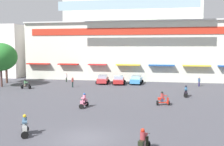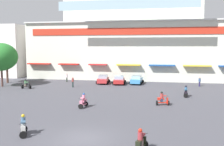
{
  "view_description": "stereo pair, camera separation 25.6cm",
  "coord_description": "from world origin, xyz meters",
  "px_view_note": "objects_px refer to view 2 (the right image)",
  "views": [
    {
      "loc": [
        4.85,
        -16.39,
        6.44
      ],
      "look_at": [
        -1.15,
        18.27,
        2.75
      ],
      "focal_mm": 39.84,
      "sensor_mm": 36.0,
      "label": 1
    },
    {
      "loc": [
        5.11,
        -16.35,
        6.44
      ],
      "look_at": [
        -1.15,
        18.27,
        2.75
      ],
      "focal_mm": 39.84,
      "sensor_mm": 36.0,
      "label": 2
    }
  ],
  "objects_px": {
    "parked_car_1": "(119,80)",
    "parked_car_2": "(137,80)",
    "plaza_tree_2": "(7,58)",
    "parked_car_0": "(103,79)",
    "plaza_tree_0": "(1,57)",
    "scooter_rider_3": "(23,127)",
    "scooter_rider_0": "(186,92)",
    "pedestrian_2": "(67,77)",
    "scooter_rider_6": "(141,142)",
    "scooter_rider_2": "(162,100)",
    "pedestrian_0": "(73,81)",
    "scooter_rider_1": "(26,85)",
    "scooter_rider_5": "(83,102)",
    "pedestrian_1": "(200,81)"
  },
  "relations": [
    {
      "from": "scooter_rider_1",
      "to": "scooter_rider_6",
      "type": "height_order",
      "value": "scooter_rider_6"
    },
    {
      "from": "plaza_tree_2",
      "to": "scooter_rider_2",
      "type": "height_order",
      "value": "plaza_tree_2"
    },
    {
      "from": "plaza_tree_2",
      "to": "pedestrian_2",
      "type": "relative_size",
      "value": 4.1
    },
    {
      "from": "parked_car_1",
      "to": "pedestrian_0",
      "type": "bearing_deg",
      "value": -145.39
    },
    {
      "from": "parked_car_2",
      "to": "scooter_rider_6",
      "type": "height_order",
      "value": "scooter_rider_6"
    },
    {
      "from": "parked_car_0",
      "to": "scooter_rider_0",
      "type": "xyz_separation_m",
      "value": [
        13.11,
        -9.71,
        -0.15
      ]
    },
    {
      "from": "plaza_tree_0",
      "to": "scooter_rider_1",
      "type": "bearing_deg",
      "value": -14.1
    },
    {
      "from": "scooter_rider_2",
      "to": "pedestrian_1",
      "type": "xyz_separation_m",
      "value": [
        6.26,
        14.6,
        0.22
      ]
    },
    {
      "from": "pedestrian_2",
      "to": "parked_car_0",
      "type": "bearing_deg",
      "value": -6.5
    },
    {
      "from": "parked_car_2",
      "to": "pedestrian_1",
      "type": "xyz_separation_m",
      "value": [
        10.39,
        -1.0,
        0.13
      ]
    },
    {
      "from": "parked_car_0",
      "to": "pedestrian_1",
      "type": "height_order",
      "value": "pedestrian_1"
    },
    {
      "from": "parked_car_1",
      "to": "parked_car_2",
      "type": "bearing_deg",
      "value": 13.12
    },
    {
      "from": "plaza_tree_2",
      "to": "scooter_rider_2",
      "type": "xyz_separation_m",
      "value": [
        27.19,
        -12.77,
        -3.85
      ]
    },
    {
      "from": "scooter_rider_3",
      "to": "scooter_rider_5",
      "type": "xyz_separation_m",
      "value": [
        1.88,
        8.88,
        0.01
      ]
    },
    {
      "from": "plaza_tree_2",
      "to": "parked_car_0",
      "type": "bearing_deg",
      "value": 7.8
    },
    {
      "from": "plaza_tree_0",
      "to": "scooter_rider_3",
      "type": "height_order",
      "value": "plaza_tree_0"
    },
    {
      "from": "scooter_rider_3",
      "to": "parked_car_1",
      "type": "bearing_deg",
      "value": 83.23
    },
    {
      "from": "parked_car_2",
      "to": "scooter_rider_1",
      "type": "height_order",
      "value": "scooter_rider_1"
    },
    {
      "from": "plaza_tree_0",
      "to": "pedestrian_0",
      "type": "relative_size",
      "value": 4.29
    },
    {
      "from": "parked_car_0",
      "to": "scooter_rider_6",
      "type": "distance_m",
      "value": 29.16
    },
    {
      "from": "scooter_rider_6",
      "to": "scooter_rider_2",
      "type": "bearing_deg",
      "value": 82.95
    },
    {
      "from": "scooter_rider_6",
      "to": "parked_car_1",
      "type": "bearing_deg",
      "value": 101.29
    },
    {
      "from": "scooter_rider_5",
      "to": "pedestrian_0",
      "type": "xyz_separation_m",
      "value": [
        -5.6,
        12.69,
        0.31
      ]
    },
    {
      "from": "scooter_rider_5",
      "to": "scooter_rider_6",
      "type": "bearing_deg",
      "value": -56.69
    },
    {
      "from": "scooter_rider_0",
      "to": "pedestrian_2",
      "type": "height_order",
      "value": "pedestrian_2"
    },
    {
      "from": "scooter_rider_0",
      "to": "parked_car_1",
      "type": "bearing_deg",
      "value": 137.06
    },
    {
      "from": "plaza_tree_2",
      "to": "pedestrian_2",
      "type": "bearing_deg",
      "value": 17.4
    },
    {
      "from": "plaza_tree_0",
      "to": "parked_car_1",
      "type": "bearing_deg",
      "value": 18.42
    },
    {
      "from": "parked_car_2",
      "to": "scooter_rider_6",
      "type": "xyz_separation_m",
      "value": [
        2.54,
        -28.39,
        -0.11
      ]
    },
    {
      "from": "parked_car_1",
      "to": "scooter_rider_0",
      "type": "relative_size",
      "value": 2.74
    },
    {
      "from": "parked_car_1",
      "to": "scooter_rider_1",
      "type": "height_order",
      "value": "scooter_rider_1"
    },
    {
      "from": "plaza_tree_2",
      "to": "scooter_rider_6",
      "type": "xyz_separation_m",
      "value": [
        25.61,
        -25.56,
        -3.87
      ]
    },
    {
      "from": "plaza_tree_2",
      "to": "pedestrian_2",
      "type": "distance_m",
      "value": 11.16
    },
    {
      "from": "scooter_rider_6",
      "to": "pedestrian_2",
      "type": "distance_m",
      "value": 32.65
    },
    {
      "from": "scooter_rider_3",
      "to": "pedestrian_2",
      "type": "distance_m",
      "value": 28.17
    },
    {
      "from": "scooter_rider_1",
      "to": "pedestrian_1",
      "type": "bearing_deg",
      "value": 14.75
    },
    {
      "from": "plaza_tree_2",
      "to": "scooter_rider_3",
      "type": "relative_size",
      "value": 4.13
    },
    {
      "from": "parked_car_0",
      "to": "pedestrian_0",
      "type": "bearing_deg",
      "value": -128.52
    },
    {
      "from": "pedestrian_0",
      "to": "pedestrian_2",
      "type": "bearing_deg",
      "value": 118.88
    },
    {
      "from": "scooter_rider_5",
      "to": "scooter_rider_0",
      "type": "bearing_deg",
      "value": 34.67
    },
    {
      "from": "scooter_rider_3",
      "to": "scooter_rider_6",
      "type": "height_order",
      "value": "scooter_rider_3"
    },
    {
      "from": "pedestrian_1",
      "to": "scooter_rider_3",
      "type": "bearing_deg",
      "value": -122.41
    },
    {
      "from": "scooter_rider_1",
      "to": "pedestrian_2",
      "type": "distance_m",
      "value": 9.11
    },
    {
      "from": "plaza_tree_0",
      "to": "scooter_rider_2",
      "type": "distance_m",
      "value": 27.33
    },
    {
      "from": "plaza_tree_2",
      "to": "scooter_rider_6",
      "type": "bearing_deg",
      "value": -44.95
    },
    {
      "from": "plaza_tree_2",
      "to": "scooter_rider_5",
      "type": "height_order",
      "value": "plaza_tree_2"
    },
    {
      "from": "pedestrian_0",
      "to": "scooter_rider_6",
      "type": "bearing_deg",
      "value": -61.73
    },
    {
      "from": "plaza_tree_0",
      "to": "parked_car_0",
      "type": "relative_size",
      "value": 1.7
    },
    {
      "from": "plaza_tree_2",
      "to": "parked_car_1",
      "type": "bearing_deg",
      "value": 6.07
    },
    {
      "from": "parked_car_0",
      "to": "scooter_rider_5",
      "type": "height_order",
      "value": "scooter_rider_5"
    }
  ]
}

